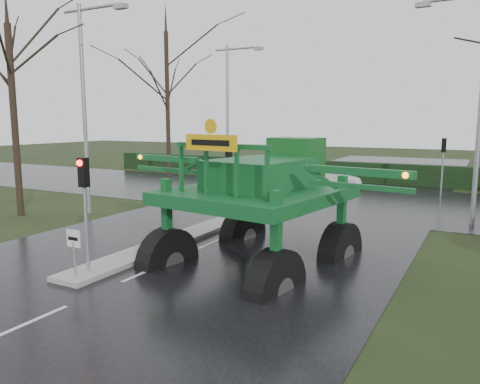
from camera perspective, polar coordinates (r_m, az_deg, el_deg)
The scene contains 16 objects.
ground at distance 14.69m, azimuth -11.52°, elevation -9.62°, with size 140.00×140.00×0.00m, color black.
road_main at distance 23.01m, azimuth 4.57°, elevation -2.77°, with size 14.00×80.00×0.02m, color black.
road_cross at distance 28.52m, azimuth 9.41°, elevation -0.62°, with size 80.00×12.00×0.02m, color black.
median_island at distance 17.70m, azimuth -8.57°, elevation -6.09°, with size 1.20×10.00×0.16m, color gray.
hedge_row at distance 36.03m, azimuth 13.57°, elevation 2.38°, with size 44.00×0.90×1.50m, color black.
keep_left_sign at distance 14.24m, azimuth -19.60°, elevation -6.12°, with size 0.50×0.07×1.35m.
traffic_signal_near at distance 14.26m, azimuth -18.46°, elevation 0.25°, with size 0.26×0.33×3.52m.
traffic_signal_mid at distance 20.98m, azimuth -1.37°, elevation 3.28°, with size 0.26×0.33×3.52m.
traffic_signal_far at distance 30.85m, azimuth 23.55°, elevation 4.31°, with size 0.26×0.33×3.52m.
street_light_left_near at distance 23.99m, azimuth -18.05°, elevation 11.68°, with size 3.85×0.30×10.00m.
street_light_right at distance 22.73m, azimuth 26.66°, elevation 11.38°, with size 3.85×0.30×10.00m.
street_light_left_far at distance 35.19m, azimuth -1.11°, elevation 11.03°, with size 3.85×0.30×10.00m.
tree_left_near at distance 24.84m, azimuth -26.01°, elevation 10.78°, with size 6.30×6.30×10.85m.
tree_left_far at distance 35.93m, azimuth -8.88°, elevation 12.73°, with size 7.70×7.70×13.26m.
crop_sprayer at distance 15.15m, azimuth -8.30°, elevation 1.62°, with size 10.25×7.06×5.77m.
white_sedan at distance 32.16m, azimuth 11.08°, elevation 0.38°, with size 1.34×3.84×1.26m, color silver.
Camera 1 is at (9.00, -10.67, 4.58)m, focal length 35.00 mm.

